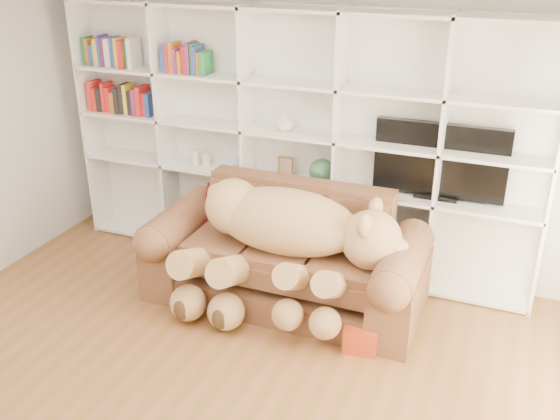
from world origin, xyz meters
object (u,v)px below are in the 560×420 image
at_px(sofa, 286,261).
at_px(teddy_bear, 283,238).
at_px(gift_box, 361,337).
at_px(tv, 440,162).

height_order(sofa, teddy_bear, teddy_bear).
bearing_deg(sofa, teddy_bear, -76.48).
distance_m(sofa, teddy_bear, 0.38).
bearing_deg(teddy_bear, sofa, 108.82).
bearing_deg(sofa, gift_box, -29.59).
relative_size(gift_box, tv, 0.23).
distance_m(gift_box, tv, 1.62).
height_order(gift_box, tv, tv).
xyz_separation_m(sofa, tv, (1.11, 0.71, 0.82)).
height_order(teddy_bear, gift_box, teddy_bear).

